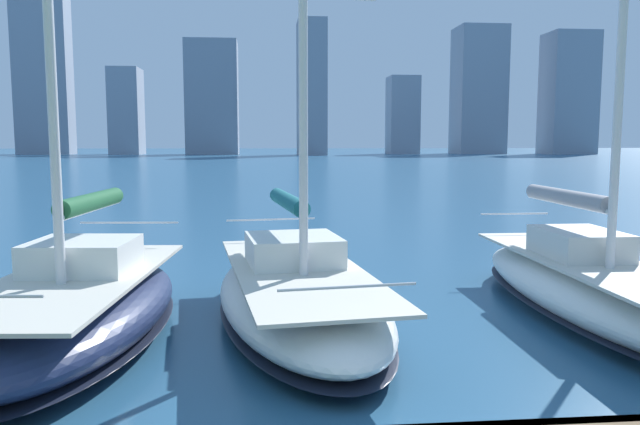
{
  "coord_description": "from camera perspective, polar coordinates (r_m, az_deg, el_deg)",
  "views": [
    {
      "loc": [
        1.05,
        4.64,
        3.51
      ],
      "look_at": [
        0.01,
        -6.69,
        2.2
      ],
      "focal_mm": 35.0,
      "sensor_mm": 36.0,
      "label": 1
    }
  ],
  "objects": [
    {
      "name": "city_skyline",
      "position": [
        168.48,
        -2.78,
        11.13
      ],
      "size": [
        171.9,
        24.08,
        52.07
      ],
      "color": "gray",
      "rests_on": "ground"
    },
    {
      "name": "sailboat_grey",
      "position": [
        13.57,
        23.41,
        -5.99
      ],
      "size": [
        2.45,
        8.78,
        12.41
      ],
      "color": "white",
      "rests_on": "ground"
    },
    {
      "name": "sailboat_teal",
      "position": [
        11.98,
        -2.07,
        -7.34
      ],
      "size": [
        3.88,
        8.31,
        9.21
      ],
      "color": "white",
      "rests_on": "ground"
    },
    {
      "name": "sailboat_forest",
      "position": [
        11.52,
        -21.4,
        -7.97
      ],
      "size": [
        3.44,
        7.44,
        11.24
      ],
      "color": "navy",
      "rests_on": "ground"
    }
  ]
}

